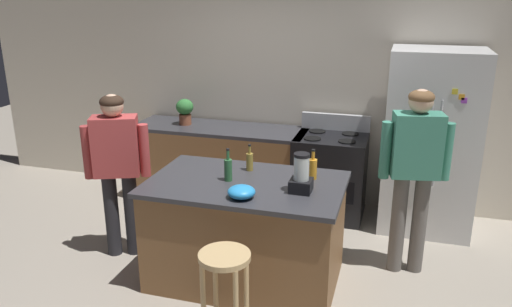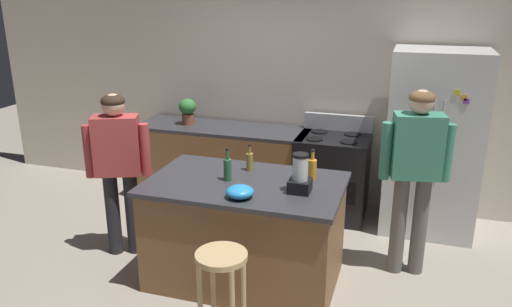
{
  "view_description": "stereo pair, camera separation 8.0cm",
  "coord_description": "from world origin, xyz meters",
  "px_view_note": "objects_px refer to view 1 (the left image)",
  "views": [
    {
      "loc": [
        1.17,
        -3.67,
        2.41
      ],
      "look_at": [
        0.0,
        0.3,
        1.05
      ],
      "focal_mm": 35.41,
      "sensor_mm": 36.0,
      "label": 1
    },
    {
      "loc": [
        1.24,
        -3.65,
        2.41
      ],
      "look_at": [
        0.0,
        0.3,
        1.05
      ],
      "focal_mm": 35.41,
      "sensor_mm": 36.0,
      "label": 2
    }
  ],
  "objects_px": {
    "person_by_island_left": "(117,161)",
    "stove_range": "(330,175)",
    "kitchen_island": "(246,231)",
    "blender_appliance": "(301,176)",
    "bottle_soda": "(313,168)",
    "bar_stool": "(225,275)",
    "refrigerator": "(431,142)",
    "bottle_vinegar": "(250,161)",
    "bottle_olive_oil": "(228,169)",
    "potted_plant": "(185,110)",
    "person_by_sink_right": "(415,165)",
    "mixing_bowl": "(241,192)"
  },
  "relations": [
    {
      "from": "person_by_sink_right",
      "to": "bar_stool",
      "type": "relative_size",
      "value": 2.32
    },
    {
      "from": "kitchen_island",
      "to": "person_by_sink_right",
      "type": "height_order",
      "value": "person_by_sink_right"
    },
    {
      "from": "kitchen_island",
      "to": "bottle_vinegar",
      "type": "relative_size",
      "value": 6.81
    },
    {
      "from": "person_by_sink_right",
      "to": "blender_appliance",
      "type": "height_order",
      "value": "person_by_sink_right"
    },
    {
      "from": "bottle_vinegar",
      "to": "stove_range",
      "type": "bearing_deg",
      "value": 66.87
    },
    {
      "from": "person_by_island_left",
      "to": "bottle_olive_oil",
      "type": "xyz_separation_m",
      "value": [
        1.1,
        -0.11,
        0.07
      ]
    },
    {
      "from": "bottle_soda",
      "to": "bottle_vinegar",
      "type": "bearing_deg",
      "value": 175.27
    },
    {
      "from": "bar_stool",
      "to": "bottle_vinegar",
      "type": "xyz_separation_m",
      "value": [
        -0.16,
        1.11,
        0.44
      ]
    },
    {
      "from": "person_by_island_left",
      "to": "bottle_vinegar",
      "type": "relative_size",
      "value": 6.53
    },
    {
      "from": "potted_plant",
      "to": "bottle_olive_oil",
      "type": "relative_size",
      "value": 1.09
    },
    {
      "from": "bar_stool",
      "to": "stove_range",
      "type": "bearing_deg",
      "value": 81.02
    },
    {
      "from": "person_by_sink_right",
      "to": "blender_appliance",
      "type": "distance_m",
      "value": 1.05
    },
    {
      "from": "mixing_bowl",
      "to": "kitchen_island",
      "type": "bearing_deg",
      "value": 102.05
    },
    {
      "from": "bottle_vinegar",
      "to": "potted_plant",
      "type": "bearing_deg",
      "value": 132.61
    },
    {
      "from": "person_by_island_left",
      "to": "blender_appliance",
      "type": "relative_size",
      "value": 4.94
    },
    {
      "from": "person_by_island_left",
      "to": "potted_plant",
      "type": "bearing_deg",
      "value": 89.06
    },
    {
      "from": "stove_range",
      "to": "bar_stool",
      "type": "xyz_separation_m",
      "value": [
        -0.37,
        -2.36,
        0.08
      ]
    },
    {
      "from": "person_by_island_left",
      "to": "potted_plant",
      "type": "xyz_separation_m",
      "value": [
        0.02,
        1.45,
        0.14
      ]
    },
    {
      "from": "bar_stool",
      "to": "refrigerator",
      "type": "bearing_deg",
      "value": 59.52
    },
    {
      "from": "potted_plant",
      "to": "mixing_bowl",
      "type": "xyz_separation_m",
      "value": [
        1.29,
        -1.87,
        -0.13
      ]
    },
    {
      "from": "person_by_sink_right",
      "to": "bottle_vinegar",
      "type": "bearing_deg",
      "value": -168.89
    },
    {
      "from": "stove_range",
      "to": "bar_stool",
      "type": "bearing_deg",
      "value": -98.98
    },
    {
      "from": "bar_stool",
      "to": "blender_appliance",
      "type": "relative_size",
      "value": 2.27
    },
    {
      "from": "person_by_sink_right",
      "to": "bottle_vinegar",
      "type": "height_order",
      "value": "person_by_sink_right"
    },
    {
      "from": "bottle_soda",
      "to": "person_by_sink_right",
      "type": "bearing_deg",
      "value": 21.3
    },
    {
      "from": "bottle_olive_oil",
      "to": "potted_plant",
      "type": "bearing_deg",
      "value": 124.63
    },
    {
      "from": "bottle_soda",
      "to": "bar_stool",
      "type": "bearing_deg",
      "value": -110.61
    },
    {
      "from": "kitchen_island",
      "to": "stove_range",
      "type": "xyz_separation_m",
      "value": [
        0.48,
        1.52,
        0.01
      ]
    },
    {
      "from": "potted_plant",
      "to": "refrigerator",
      "type": "bearing_deg",
      "value": -1.06
    },
    {
      "from": "blender_appliance",
      "to": "bottle_soda",
      "type": "relative_size",
      "value": 1.22
    },
    {
      "from": "kitchen_island",
      "to": "refrigerator",
      "type": "height_order",
      "value": "refrigerator"
    },
    {
      "from": "refrigerator",
      "to": "mixing_bowl",
      "type": "bearing_deg",
      "value": -127.85
    },
    {
      "from": "person_by_island_left",
      "to": "bottle_olive_oil",
      "type": "bearing_deg",
      "value": -5.57
    },
    {
      "from": "refrigerator",
      "to": "bottle_soda",
      "type": "xyz_separation_m",
      "value": [
        -0.98,
        -1.27,
        0.06
      ]
    },
    {
      "from": "potted_plant",
      "to": "bottle_vinegar",
      "type": "bearing_deg",
      "value": -47.39
    },
    {
      "from": "bar_stool",
      "to": "bottle_olive_oil",
      "type": "bearing_deg",
      "value": 107.39
    },
    {
      "from": "potted_plant",
      "to": "blender_appliance",
      "type": "bearing_deg",
      "value": -43.73
    },
    {
      "from": "kitchen_island",
      "to": "bottle_soda",
      "type": "relative_size",
      "value": 6.27
    },
    {
      "from": "person_by_island_left",
      "to": "bar_stool",
      "type": "bearing_deg",
      "value": -34.44
    },
    {
      "from": "kitchen_island",
      "to": "person_by_island_left",
      "type": "height_order",
      "value": "person_by_island_left"
    },
    {
      "from": "stove_range",
      "to": "bottle_olive_oil",
      "type": "bearing_deg",
      "value": -112.37
    },
    {
      "from": "person_by_island_left",
      "to": "bottle_soda",
      "type": "bearing_deg",
      "value": 4.21
    },
    {
      "from": "person_by_island_left",
      "to": "bottle_soda",
      "type": "xyz_separation_m",
      "value": [
        1.76,
        0.13,
        0.07
      ]
    },
    {
      "from": "bar_stool",
      "to": "kitchen_island",
      "type": "bearing_deg",
      "value": 97.61
    },
    {
      "from": "stove_range",
      "to": "blender_appliance",
      "type": "xyz_separation_m",
      "value": [
        -0.01,
        -1.6,
        0.57
      ]
    },
    {
      "from": "blender_appliance",
      "to": "bottle_soda",
      "type": "distance_m",
      "value": 0.31
    },
    {
      "from": "bar_stool",
      "to": "bottle_soda",
      "type": "xyz_separation_m",
      "value": [
        0.4,
        1.06,
        0.45
      ]
    },
    {
      "from": "stove_range",
      "to": "potted_plant",
      "type": "height_order",
      "value": "potted_plant"
    },
    {
      "from": "refrigerator",
      "to": "bar_stool",
      "type": "relative_size",
      "value": 2.63
    },
    {
      "from": "person_by_island_left",
      "to": "stove_range",
      "type": "bearing_deg",
      "value": 39.48
    }
  ]
}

